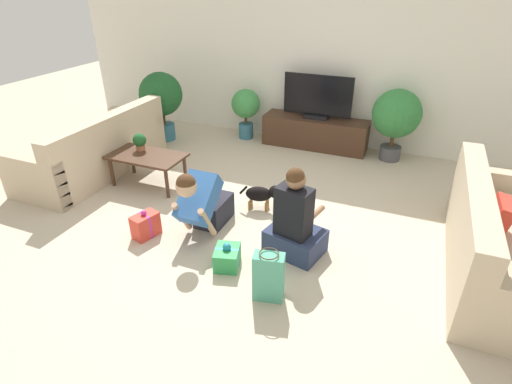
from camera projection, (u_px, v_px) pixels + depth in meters
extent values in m
plane|color=beige|center=(250.00, 219.00, 4.43)|extent=(16.00, 16.00, 0.00)
cube|color=white|center=(319.00, 57.00, 5.94)|extent=(8.40, 0.06, 2.60)
cube|color=#C6B293|center=(94.00, 157.00, 5.43)|extent=(0.89, 2.08, 0.41)
cube|color=#C6B293|center=(109.00, 132.00, 5.11)|extent=(0.20, 2.08, 0.42)
cube|color=#C6B293|center=(137.00, 129.00, 6.16)|extent=(0.89, 0.16, 0.59)
cube|color=#C6B293|center=(33.00, 181.00, 4.60)|extent=(0.89, 0.16, 0.59)
cube|color=red|center=(116.00, 125.00, 5.50)|extent=(0.18, 0.34, 0.32)
cube|color=#3366AD|center=(77.00, 143.00, 4.92)|extent=(0.18, 0.34, 0.32)
cube|color=#C6B293|center=(505.00, 254.00, 3.55)|extent=(0.89, 2.08, 0.41)
cube|color=#C6B293|center=(474.00, 207.00, 3.47)|extent=(0.20, 2.08, 0.42)
cube|color=#C6B293|center=(496.00, 196.00, 4.29)|extent=(0.89, 0.16, 0.59)
cube|color=red|center=(498.00, 217.00, 3.43)|extent=(0.18, 0.34, 0.32)
cube|color=#472D1E|center=(147.00, 156.00, 4.98)|extent=(0.94, 0.53, 0.03)
cylinder|color=#472D1E|center=(112.00, 172.00, 5.05)|extent=(0.04, 0.04, 0.38)
cylinder|color=#472D1E|center=(167.00, 184.00, 4.77)|extent=(0.04, 0.04, 0.38)
cylinder|color=#472D1E|center=(132.00, 160.00, 5.38)|extent=(0.04, 0.04, 0.38)
cylinder|color=#472D1E|center=(185.00, 170.00, 5.10)|extent=(0.04, 0.04, 0.38)
cube|color=#472D1E|center=(315.00, 133.00, 6.18)|extent=(1.60, 0.44, 0.46)
cube|color=black|center=(316.00, 117.00, 6.06)|extent=(0.36, 0.20, 0.05)
cube|color=black|center=(318.00, 95.00, 5.90)|extent=(1.04, 0.03, 0.60)
cylinder|color=#336B84|center=(165.00, 132.00, 6.52)|extent=(0.32, 0.32, 0.26)
cylinder|color=brown|center=(163.00, 118.00, 6.41)|extent=(0.06, 0.06, 0.20)
sphere|color=#1E5628|center=(161.00, 94.00, 6.23)|extent=(0.67, 0.67, 0.67)
cylinder|color=#336B84|center=(246.00, 131.00, 6.58)|extent=(0.24, 0.24, 0.24)
cylinder|color=brown|center=(246.00, 119.00, 6.49)|extent=(0.04, 0.04, 0.14)
sphere|color=#3D8E47|center=(246.00, 104.00, 6.36)|extent=(0.46, 0.46, 0.46)
cylinder|color=#4C4C51|center=(390.00, 153.00, 5.82)|extent=(0.30, 0.30, 0.20)
cylinder|color=brown|center=(392.00, 140.00, 5.73)|extent=(0.05, 0.05, 0.20)
sphere|color=#337F3D|center=(397.00, 114.00, 5.54)|extent=(0.67, 0.67, 0.67)
cube|color=#23232D|center=(214.00, 210.00, 4.33)|extent=(0.29, 0.44, 0.28)
cube|color=#3366AD|center=(198.00, 198.00, 3.95)|extent=(0.32, 0.52, 0.48)
sphere|color=tan|center=(186.00, 187.00, 3.69)|extent=(0.20, 0.20, 0.20)
sphere|color=#472D19|center=(186.00, 183.00, 3.67)|extent=(0.18, 0.18, 0.18)
cylinder|color=tan|center=(182.00, 216.00, 4.01)|extent=(0.06, 0.28, 0.42)
cylinder|color=tan|center=(207.00, 222.00, 3.91)|extent=(0.06, 0.28, 0.42)
cube|color=#283351|center=(295.00, 241.00, 3.87)|extent=(0.60, 0.51, 0.24)
cube|color=black|center=(294.00, 212.00, 3.65)|extent=(0.36, 0.27, 0.49)
sphere|color=#8E6647|center=(296.00, 180.00, 3.50)|extent=(0.18, 0.18, 0.18)
sphere|color=#472D19|center=(295.00, 177.00, 3.48)|extent=(0.17, 0.17, 0.17)
cylinder|color=#8E6647|center=(316.00, 213.00, 3.76)|extent=(0.11, 0.27, 0.06)
cylinder|color=#8E6647|center=(293.00, 205.00, 3.89)|extent=(0.11, 0.27, 0.06)
ellipsoid|color=black|center=(259.00, 194.00, 4.55)|extent=(0.33, 0.22, 0.17)
sphere|color=black|center=(275.00, 192.00, 4.50)|extent=(0.15, 0.15, 0.15)
sphere|color=olive|center=(280.00, 193.00, 4.50)|extent=(0.07, 0.07, 0.07)
cylinder|color=black|center=(243.00, 190.00, 4.55)|extent=(0.10, 0.05, 0.11)
cylinder|color=olive|center=(266.00, 207.00, 4.56)|extent=(0.04, 0.04, 0.10)
cylinder|color=olive|center=(267.00, 203.00, 4.64)|extent=(0.04, 0.04, 0.10)
cylinder|color=olive|center=(250.00, 206.00, 4.58)|extent=(0.04, 0.04, 0.10)
cylinder|color=olive|center=(251.00, 202.00, 4.67)|extent=(0.04, 0.04, 0.10)
cube|color=red|center=(146.00, 225.00, 4.10)|extent=(0.23, 0.31, 0.25)
cube|color=#CC3389|center=(146.00, 225.00, 4.10)|extent=(0.17, 0.07, 0.25)
sphere|color=#CC3389|center=(144.00, 213.00, 4.02)|extent=(0.06, 0.06, 0.06)
cube|color=#2D934C|center=(227.00, 257.00, 3.68)|extent=(0.29, 0.32, 0.19)
cube|color=teal|center=(227.00, 257.00, 3.68)|extent=(0.22, 0.09, 0.19)
sphere|color=teal|center=(227.00, 247.00, 3.63)|extent=(0.08, 0.08, 0.08)
cube|color=#4CA384|center=(269.00, 277.00, 3.26)|extent=(0.27, 0.19, 0.44)
torus|color=#4C3823|center=(269.00, 254.00, 3.15)|extent=(0.19, 0.19, 0.01)
cylinder|color=#A36042|center=(141.00, 148.00, 5.09)|extent=(0.11, 0.11, 0.07)
sphere|color=#1E5628|center=(139.00, 140.00, 5.04)|extent=(0.17, 0.17, 0.17)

